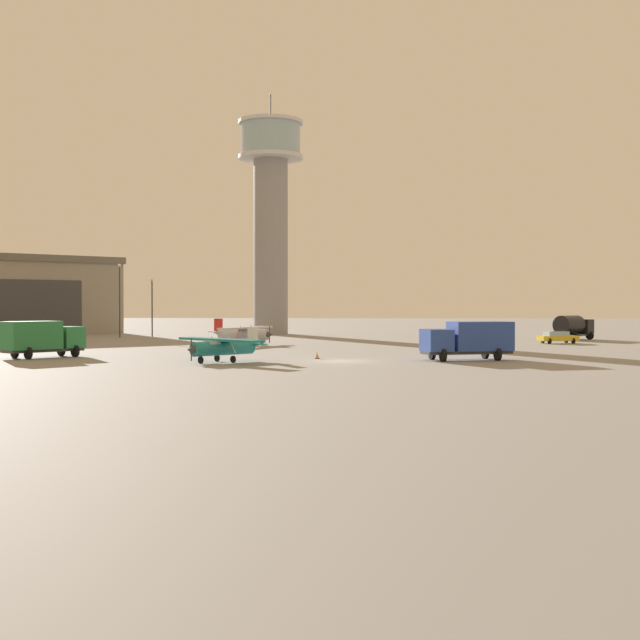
{
  "coord_description": "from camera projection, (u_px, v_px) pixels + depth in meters",
  "views": [
    {
      "loc": [
        2.93,
        -64.7,
        4.42
      ],
      "look_at": [
        -4.16,
        34.41,
        2.55
      ],
      "focal_mm": 46.81,
      "sensor_mm": 36.0,
      "label": 1
    }
  ],
  "objects": [
    {
      "name": "airplane_teal",
      "position": [
        224.0,
        346.0,
        63.58
      ],
      "size": [
        7.59,
        7.02,
        2.63
      ],
      "rotation": [
        0.0,
        0.0,
        4.0
      ],
      "color": "teal",
      "rests_on": "ground_plane"
    },
    {
      "name": "truck_fuel_tanker_black",
      "position": [
        573.0,
        326.0,
        103.6
      ],
      "size": [
        5.77,
        6.09,
        3.04
      ],
      "rotation": [
        0.0,
        0.0,
        0.85
      ],
      "color": "#38383D",
      "rests_on": "ground_plane"
    },
    {
      "name": "control_tower",
      "position": [
        271.0,
        203.0,
        123.43
      ],
      "size": [
        9.56,
        9.56,
        35.58
      ],
      "color": "gray",
      "rests_on": "ground_plane"
    },
    {
      "name": "truck_box_blue",
      "position": [
        469.0,
        339.0,
        65.97
      ],
      "size": [
        7.51,
        4.67,
        3.04
      ],
      "rotation": [
        0.0,
        0.0,
        3.46
      ],
      "color": "#38383D",
      "rests_on": "ground_plane"
    },
    {
      "name": "traffic_cone_near_left",
      "position": [
        317.0,
        355.0,
        67.74
      ],
      "size": [
        0.36,
        0.36,
        0.59
      ],
      "color": "black",
      "rests_on": "ground_plane"
    },
    {
      "name": "car_yellow",
      "position": [
        557.0,
        337.0,
        93.92
      ],
      "size": [
        4.74,
        3.03,
        1.37
      ],
      "rotation": [
        0.0,
        0.0,
        0.3
      ],
      "color": "gold",
      "rests_on": "ground_plane"
    },
    {
      "name": "airplane_silver",
      "position": [
        243.0,
        333.0,
        90.84
      ],
      "size": [
        7.48,
        9.46,
        2.84
      ],
      "rotation": [
        0.0,
        0.0,
        5.92
      ],
      "color": "#B7BABF",
      "rests_on": "ground_plane"
    },
    {
      "name": "light_post_west",
      "position": [
        152.0,
        302.0,
        113.63
      ],
      "size": [
        0.44,
        0.44,
        7.95
      ],
      "color": "#38383D",
      "rests_on": "ground_plane"
    },
    {
      "name": "ground_plane",
      "position": [
        342.0,
        361.0,
        64.82
      ],
      "size": [
        400.0,
        400.0,
        0.0
      ],
      "primitive_type": "plane",
      "color": "gray"
    },
    {
      "name": "light_post_east",
      "position": [
        120.0,
        294.0,
        111.21
      ],
      "size": [
        0.44,
        0.44,
        9.84
      ],
      "color": "#38383D",
      "rests_on": "ground_plane"
    },
    {
      "name": "truck_box_green",
      "position": [
        41.0,
        337.0,
        68.84
      ],
      "size": [
        5.98,
        6.61,
        3.04
      ],
      "rotation": [
        0.0,
        0.0,
        0.9
      ],
      "color": "#38383D",
      "rests_on": "ground_plane"
    },
    {
      "name": "hangar",
      "position": [
        5.0,
        295.0,
        124.08
      ],
      "size": [
        34.35,
        33.85,
        11.56
      ],
      "rotation": [
        0.0,
        0.0,
        -0.81
      ],
      "color": "gray",
      "rests_on": "ground_plane"
    }
  ]
}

